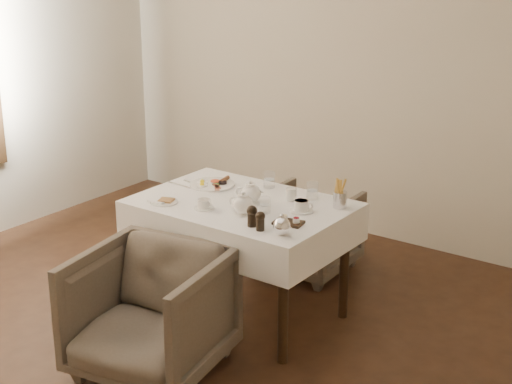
{
  "coord_description": "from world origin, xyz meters",
  "views": [
    {
      "loc": [
        2.91,
        -2.81,
        2.34
      ],
      "look_at": [
        0.26,
        0.84,
        0.82
      ],
      "focal_mm": 55.0,
      "sensor_mm": 36.0,
      "label": 1
    }
  ],
  "objects_px": {
    "armchair_near": "(150,313)",
    "breakfast_plate": "(213,184)",
    "armchair_far": "(307,231)",
    "teapot_centre": "(251,192)",
    "table": "(242,220)"
  },
  "relations": [
    {
      "from": "armchair_near",
      "to": "breakfast_plate",
      "type": "distance_m",
      "value": 1.13
    },
    {
      "from": "armchair_near",
      "to": "armchair_far",
      "type": "distance_m",
      "value": 1.65
    },
    {
      "from": "armchair_far",
      "to": "teapot_centre",
      "type": "distance_m",
      "value": 0.96
    },
    {
      "from": "table",
      "to": "teapot_centre",
      "type": "distance_m",
      "value": 0.19
    },
    {
      "from": "armchair_near",
      "to": "teapot_centre",
      "type": "distance_m",
      "value": 0.98
    },
    {
      "from": "table",
      "to": "breakfast_plate",
      "type": "xyz_separation_m",
      "value": [
        -0.35,
        0.16,
        0.13
      ]
    },
    {
      "from": "breakfast_plate",
      "to": "table",
      "type": "bearing_deg",
      "value": -10.3
    },
    {
      "from": "breakfast_plate",
      "to": "armchair_near",
      "type": "bearing_deg",
      "value": -56.8
    },
    {
      "from": "table",
      "to": "breakfast_plate",
      "type": "bearing_deg",
      "value": 156.05
    },
    {
      "from": "armchair_far",
      "to": "breakfast_plate",
      "type": "relative_size",
      "value": 2.2
    },
    {
      "from": "teapot_centre",
      "to": "armchair_far",
      "type": "bearing_deg",
      "value": 74.2
    },
    {
      "from": "armchair_far",
      "to": "armchair_near",
      "type": "bearing_deg",
      "value": 89.02
    },
    {
      "from": "table",
      "to": "armchair_near",
      "type": "bearing_deg",
      "value": -90.06
    },
    {
      "from": "armchair_far",
      "to": "teapot_centre",
      "type": "xyz_separation_m",
      "value": [
        0.09,
        -0.79,
        0.53
      ]
    },
    {
      "from": "armchair_near",
      "to": "armchair_far",
      "type": "xyz_separation_m",
      "value": [
        -0.04,
        1.65,
        -0.06
      ]
    }
  ]
}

